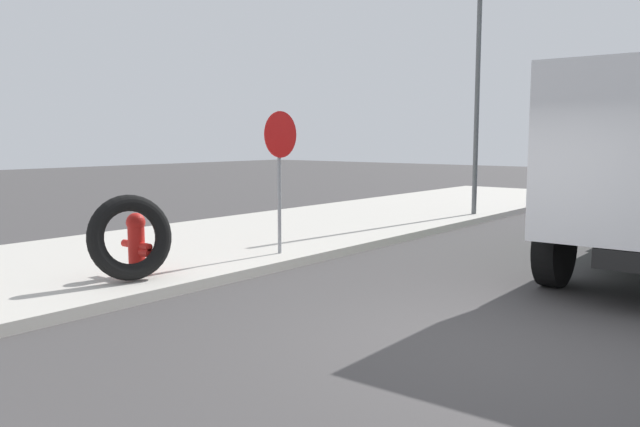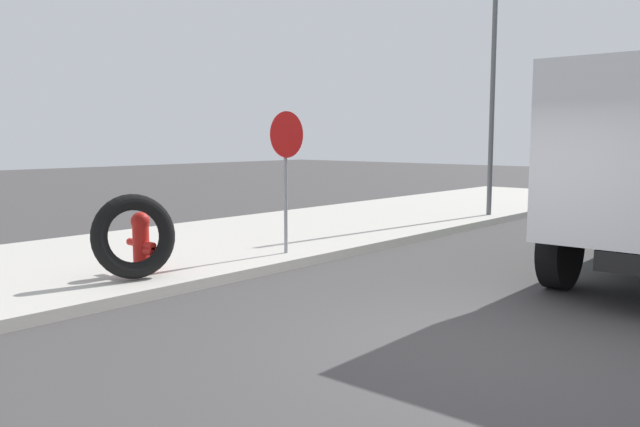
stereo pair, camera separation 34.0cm
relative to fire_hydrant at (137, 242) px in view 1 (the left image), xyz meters
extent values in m
plane|color=#423F3F|center=(0.50, -4.95, -0.62)|extent=(80.00, 80.00, 0.00)
cube|color=#BCB7AD|center=(0.50, 1.55, -0.54)|extent=(36.00, 5.00, 0.15)
cylinder|color=red|center=(0.00, 0.01, -0.13)|extent=(0.23, 0.23, 0.68)
sphere|color=red|center=(0.00, 0.01, 0.28)|extent=(0.27, 0.27, 0.27)
cylinder|color=red|center=(0.00, -0.20, -0.05)|extent=(0.10, 0.19, 0.10)
cylinder|color=red|center=(0.00, 0.22, -0.05)|extent=(0.10, 0.19, 0.10)
cylinder|color=red|center=(0.00, -0.20, -0.13)|extent=(0.13, 0.19, 0.13)
torus|color=black|center=(-0.28, -0.26, 0.12)|extent=(1.22, 0.68, 1.18)
cylinder|color=gray|center=(2.51, -0.41, 0.71)|extent=(0.06, 0.06, 2.36)
cylinder|color=red|center=(2.51, -0.45, 1.51)|extent=(0.76, 0.02, 0.76)
cylinder|color=black|center=(3.65, -4.59, -0.07)|extent=(1.11, 0.32, 1.10)
cylinder|color=black|center=(8.25, -4.51, -0.07)|extent=(1.11, 0.32, 1.10)
cylinder|color=#595B5E|center=(9.73, -0.48, 2.69)|extent=(0.12, 0.12, 6.31)
camera|label=1|loc=(-5.19, -7.54, 1.45)|focal=35.52mm
camera|label=2|loc=(-4.97, -7.80, 1.45)|focal=35.52mm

